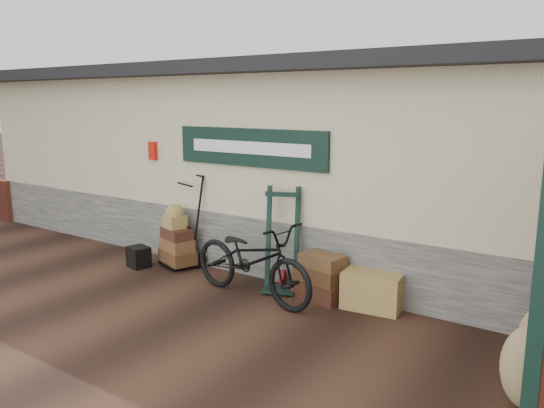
# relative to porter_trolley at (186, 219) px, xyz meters

# --- Properties ---
(ground) EXTENTS (80.00, 80.00, 0.00)m
(ground) POSITION_rel_porter_trolley_xyz_m (1.49, -0.85, -0.75)
(ground) COLOR black
(ground) RESTS_ON ground
(station_building) EXTENTS (14.40, 4.10, 3.20)m
(station_building) POSITION_rel_porter_trolley_xyz_m (1.49, 1.89, 0.86)
(station_building) COLOR #4C4C47
(station_building) RESTS_ON ground
(porter_trolley) EXTENTS (0.89, 0.77, 1.50)m
(porter_trolley) POSITION_rel_porter_trolley_xyz_m (0.00, 0.00, 0.00)
(porter_trolley) COLOR black
(porter_trolley) RESTS_ON ground
(green_barrow) EXTENTS (0.65, 0.60, 1.45)m
(green_barrow) POSITION_rel_porter_trolley_xyz_m (1.90, -0.09, -0.03)
(green_barrow) COLOR black
(green_barrow) RESTS_ON ground
(suitcase_stack) EXTENTS (0.77, 0.56, 0.63)m
(suitcase_stack) POSITION_rel_porter_trolley_xyz_m (2.51, -0.08, -0.44)
(suitcase_stack) COLOR #331B10
(suitcase_stack) RESTS_ON ground
(wicker_hamper) EXTENTS (0.79, 0.57, 0.48)m
(wicker_hamper) POSITION_rel_porter_trolley_xyz_m (3.23, 0.00, -0.51)
(wicker_hamper) COLOR olive
(wicker_hamper) RESTS_ON ground
(black_trunk) EXTENTS (0.39, 0.35, 0.33)m
(black_trunk) POSITION_rel_porter_trolley_xyz_m (-0.56, -0.52, -0.59)
(black_trunk) COLOR black
(black_trunk) RESTS_ON ground
(bicycle) EXTENTS (0.98, 2.14, 1.20)m
(bicycle) POSITION_rel_porter_trolley_xyz_m (1.75, -0.60, -0.15)
(bicycle) COLOR black
(bicycle) RESTS_ON ground
(burlap_sack_right) EXTENTS (0.54, 0.48, 0.75)m
(burlap_sack_right) POSITION_rel_porter_trolley_xyz_m (5.26, -1.37, -0.37)
(burlap_sack_right) COLOR olive
(burlap_sack_right) RESTS_ON ground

